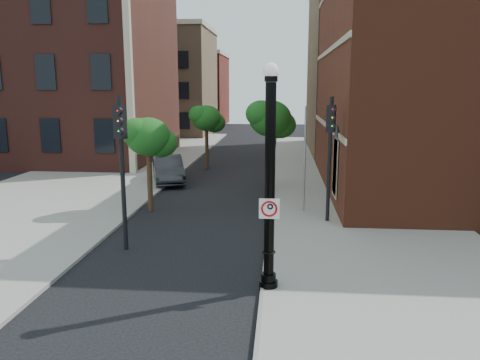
# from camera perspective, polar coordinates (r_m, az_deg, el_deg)

# --- Properties ---
(ground) EXTENTS (120.00, 120.00, 0.00)m
(ground) POSITION_cam_1_polar(r_m,az_deg,el_deg) (13.52, -6.23, -13.20)
(ground) COLOR black
(ground) RESTS_ON ground
(sidewalk_right) EXTENTS (8.00, 60.00, 0.12)m
(sidewalk_right) POSITION_cam_1_polar(r_m,az_deg,el_deg) (23.00, 13.69, -2.95)
(sidewalk_right) COLOR gray
(sidewalk_right) RESTS_ON ground
(sidewalk_left) EXTENTS (10.00, 50.00, 0.12)m
(sidewalk_left) POSITION_cam_1_polar(r_m,az_deg,el_deg) (32.65, -15.64, 1.11)
(sidewalk_left) COLOR gray
(sidewalk_left) RESTS_ON ground
(curb_edge) EXTENTS (0.10, 60.00, 0.14)m
(curb_edge) POSITION_cam_1_polar(r_m,az_deg,el_deg) (22.73, 3.79, -2.79)
(curb_edge) COLOR gray
(curb_edge) RESTS_ON ground
(victorian_building) EXTENTS (18.60, 14.60, 17.95)m
(victorian_building) POSITION_cam_1_polar(r_m,az_deg,el_deg) (40.62, -22.84, 14.88)
(victorian_building) COLOR #582720
(victorian_building) RESTS_ON ground
(bg_building_tan_a) EXTENTS (12.00, 12.00, 12.00)m
(bg_building_tan_a) POSITION_cam_1_polar(r_m,az_deg,el_deg) (57.90, -9.62, 11.53)
(bg_building_tan_a) COLOR #916E4F
(bg_building_tan_a) RESTS_ON ground
(bg_building_red) EXTENTS (12.00, 12.00, 10.00)m
(bg_building_red) POSITION_cam_1_polar(r_m,az_deg,el_deg) (71.54, -6.74, 10.73)
(bg_building_red) COLOR maroon
(bg_building_red) RESTS_ON ground
(bg_building_tan_b) EXTENTS (22.00, 14.00, 14.00)m
(bg_building_tan_b) POSITION_cam_1_polar(r_m,az_deg,el_deg) (44.19, 23.42, 12.21)
(bg_building_tan_b) COLOR #916E4F
(bg_building_tan_b) RESTS_ON ground
(lamppost) EXTENTS (0.52, 0.52, 6.20)m
(lamppost) POSITION_cam_1_polar(r_m,az_deg,el_deg) (12.56, 3.63, -1.27)
(lamppost) COLOR black
(lamppost) RESTS_ON ground
(no_parking_sign) EXTENTS (0.55, 0.06, 0.55)m
(no_parking_sign) POSITION_cam_1_polar(r_m,az_deg,el_deg) (12.51, 3.59, -3.49)
(no_parking_sign) COLOR white
(no_parking_sign) RESTS_ON ground
(parked_car) EXTENTS (3.02, 5.01, 1.56)m
(parked_car) POSITION_cam_1_polar(r_m,az_deg,el_deg) (28.10, -8.76, 1.30)
(parked_car) COLOR #28282D
(parked_car) RESTS_ON ground
(traffic_signal_left) EXTENTS (0.42, 0.47, 5.32)m
(traffic_signal_left) POSITION_cam_1_polar(r_m,az_deg,el_deg) (16.22, -14.29, 3.85)
(traffic_signal_left) COLOR black
(traffic_signal_left) RESTS_ON ground
(traffic_signal_right) EXTENTS (0.40, 0.46, 5.21)m
(traffic_signal_right) POSITION_cam_1_polar(r_m,az_deg,el_deg) (19.20, 10.96, 4.88)
(traffic_signal_right) COLOR black
(traffic_signal_right) RESTS_ON ground
(utility_pole) EXTENTS (0.10, 0.10, 4.78)m
(utility_pole) POSITION_cam_1_polar(r_m,az_deg,el_deg) (20.74, 7.88, 2.31)
(utility_pole) COLOR #999999
(utility_pole) RESTS_ON ground
(street_tree_a) EXTENTS (2.37, 2.14, 4.27)m
(street_tree_a) POSITION_cam_1_polar(r_m,az_deg,el_deg) (21.31, -11.04, 5.07)
(street_tree_a) COLOR #322214
(street_tree_a) RESTS_ON ground
(street_tree_b) EXTENTS (2.43, 2.19, 4.37)m
(street_tree_b) POSITION_cam_1_polar(r_m,az_deg,el_deg) (32.19, -4.05, 7.43)
(street_tree_b) COLOR #322214
(street_tree_b) RESTS_ON ground
(street_tree_c) EXTENTS (2.72, 2.46, 4.90)m
(street_tree_c) POSITION_cam_1_polar(r_m,az_deg,el_deg) (25.46, 3.77, 7.38)
(street_tree_c) COLOR #322214
(street_tree_c) RESTS_ON ground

